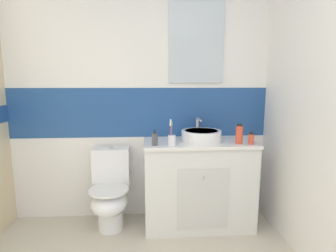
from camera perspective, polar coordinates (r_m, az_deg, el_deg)
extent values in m
cube|color=white|center=(2.95, -5.67, -10.22)|extent=(3.20, 0.10, 0.85)
cube|color=#234C8C|center=(2.79, -5.89, 2.94)|extent=(3.20, 0.10, 0.50)
cube|color=white|center=(2.83, -6.17, 19.79)|extent=(3.20, 0.10, 1.15)
cube|color=silver|center=(2.79, 6.06, 17.76)|extent=(0.55, 0.02, 0.84)
cube|color=silver|center=(2.72, 6.41, -12.26)|extent=(1.03, 0.48, 0.82)
cube|color=white|center=(2.59, 6.62, -3.53)|extent=(1.05, 0.50, 0.03)
cube|color=silver|center=(2.51, 7.43, -15.14)|extent=(0.47, 0.01, 0.57)
cylinder|color=silver|center=(2.42, 7.61, -10.86)|extent=(0.02, 0.02, 0.03)
cylinder|color=white|center=(2.58, 7.07, -2.05)|extent=(0.38, 0.38, 0.10)
cylinder|color=#AFB1BA|center=(2.57, 7.09, -1.06)|extent=(0.31, 0.31, 0.01)
cylinder|color=silver|center=(2.79, 6.23, -0.29)|extent=(0.03, 0.03, 0.19)
cylinder|color=silver|center=(2.67, 6.66, 1.36)|extent=(0.02, 0.17, 0.02)
cylinder|color=white|center=(2.80, -12.09, -18.92)|extent=(0.24, 0.24, 0.18)
ellipsoid|color=white|center=(2.68, -12.36, -15.53)|extent=(0.34, 0.42, 0.22)
cylinder|color=white|center=(2.63, -12.45, -13.12)|extent=(0.37, 0.37, 0.02)
cube|color=white|center=(2.77, -11.94, -8.24)|extent=(0.36, 0.17, 0.36)
cylinder|color=silver|center=(2.72, -12.07, -4.43)|extent=(0.04, 0.04, 0.02)
cylinder|color=white|center=(2.39, 0.81, -3.05)|extent=(0.07, 0.07, 0.09)
cylinder|color=#338CD8|center=(2.39, 0.73, -1.50)|extent=(0.01, 0.02, 0.16)
cube|color=white|center=(2.37, 0.73, 0.43)|extent=(0.01, 0.02, 0.03)
cylinder|color=#3FB259|center=(2.38, 0.55, -1.21)|extent=(0.03, 0.01, 0.19)
cube|color=white|center=(2.36, 0.55, 1.06)|extent=(0.02, 0.02, 0.03)
cylinder|color=#D83F4C|center=(2.38, 0.49, -1.57)|extent=(0.03, 0.02, 0.16)
cube|color=white|center=(2.36, 0.50, 0.35)|extent=(0.02, 0.02, 0.03)
cylinder|color=#4C4C51|center=(2.39, -2.83, -2.84)|extent=(0.05, 0.05, 0.11)
cylinder|color=#262626|center=(2.37, -2.84, -1.14)|extent=(0.01, 0.01, 0.04)
cylinder|color=#262626|center=(2.36, -2.84, -0.76)|extent=(0.01, 0.02, 0.01)
cylinder|color=#D84C33|center=(2.55, 17.24, -2.70)|extent=(0.05, 0.05, 0.09)
cylinder|color=black|center=(2.53, 17.30, -1.49)|extent=(0.03, 0.03, 0.02)
cylinder|color=#D84C33|center=(2.54, 14.87, -1.80)|extent=(0.07, 0.07, 0.16)
cylinder|color=black|center=(2.52, 14.96, 0.24)|extent=(0.05, 0.05, 0.02)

